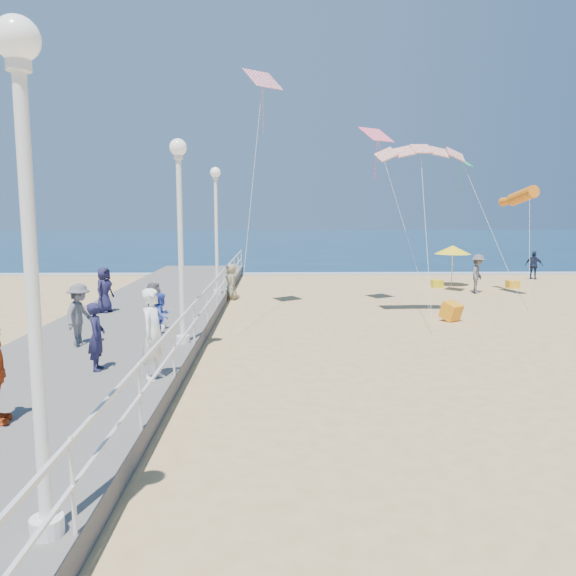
{
  "coord_description": "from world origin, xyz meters",
  "views": [
    {
      "loc": [
        -2.88,
        -14.69,
        3.85
      ],
      "look_at": [
        -2.5,
        2.0,
        1.6
      ],
      "focal_mm": 35.0,
      "sensor_mm": 36.0,
      "label": 1
    }
  ],
  "objects_px": {
    "spectator_0": "(97,337)",
    "beach_chair_left": "(437,284)",
    "beach_walker_b": "(534,265)",
    "toddler_held": "(162,315)",
    "box_kite": "(451,313)",
    "spectator_2": "(79,314)",
    "woman_holding_toddler": "(154,334)",
    "lamp_post_far": "(216,217)",
    "beach_walker_c": "(231,282)",
    "beach_walker_a": "(478,274)",
    "spectator_4": "(104,290)",
    "beach_chair_right": "(513,284)",
    "lamp_post_mid": "(180,220)",
    "lamp_post_near": "(29,231)",
    "spectator_5": "(154,307)",
    "beach_umbrella": "(453,250)"
  },
  "relations": [
    {
      "from": "lamp_post_mid",
      "to": "beach_chair_right",
      "type": "distance_m",
      "value": 20.26
    },
    {
      "from": "spectator_0",
      "to": "box_kite",
      "type": "height_order",
      "value": "spectator_0"
    },
    {
      "from": "lamp_post_far",
      "to": "beach_chair_right",
      "type": "xyz_separation_m",
      "value": [
        14.65,
        4.55,
        -3.46
      ]
    },
    {
      "from": "spectator_2",
      "to": "box_kite",
      "type": "xyz_separation_m",
      "value": [
        11.39,
        5.01,
        -0.91
      ]
    },
    {
      "from": "spectator_4",
      "to": "woman_holding_toddler",
      "type": "bearing_deg",
      "value": -136.44
    },
    {
      "from": "toddler_held",
      "to": "box_kite",
      "type": "bearing_deg",
      "value": -26.88
    },
    {
      "from": "lamp_post_far",
      "to": "beach_umbrella",
      "type": "bearing_deg",
      "value": 25.26
    },
    {
      "from": "lamp_post_far",
      "to": "toddler_held",
      "type": "xyz_separation_m",
      "value": [
        0.1,
        -12.12,
        -1.94
      ]
    },
    {
      "from": "spectator_0",
      "to": "beach_walker_b",
      "type": "distance_m",
      "value": 27.46
    },
    {
      "from": "spectator_2",
      "to": "lamp_post_far",
      "type": "bearing_deg",
      "value": -4.97
    },
    {
      "from": "lamp_post_far",
      "to": "beach_walker_c",
      "type": "xyz_separation_m",
      "value": [
        0.52,
        1.04,
        -2.86
      ]
    },
    {
      "from": "spectator_2",
      "to": "beach_walker_a",
      "type": "height_order",
      "value": "spectator_2"
    },
    {
      "from": "beach_umbrella",
      "to": "beach_chair_left",
      "type": "distance_m",
      "value": 2.07
    },
    {
      "from": "beach_walker_b",
      "to": "beach_walker_c",
      "type": "xyz_separation_m",
      "value": [
        -16.94,
        -7.3,
        -0.02
      ]
    },
    {
      "from": "spectator_0",
      "to": "beach_chair_left",
      "type": "relative_size",
      "value": 2.74
    },
    {
      "from": "beach_walker_b",
      "to": "beach_chair_left",
      "type": "height_order",
      "value": "beach_walker_b"
    },
    {
      "from": "beach_umbrella",
      "to": "spectator_5",
      "type": "bearing_deg",
      "value": -134.55
    },
    {
      "from": "spectator_5",
      "to": "beach_walker_c",
      "type": "height_order",
      "value": "spectator_5"
    },
    {
      "from": "spectator_4",
      "to": "beach_umbrella",
      "type": "height_order",
      "value": "beach_umbrella"
    },
    {
      "from": "spectator_4",
      "to": "beach_walker_c",
      "type": "distance_m",
      "value": 6.66
    },
    {
      "from": "spectator_4",
      "to": "beach_chair_right",
      "type": "relative_size",
      "value": 2.88
    },
    {
      "from": "woman_holding_toddler",
      "to": "beach_walker_b",
      "type": "height_order",
      "value": "woman_holding_toddler"
    },
    {
      "from": "spectator_4",
      "to": "beach_umbrella",
      "type": "xyz_separation_m",
      "value": [
        15.28,
        9.86,
        0.72
      ]
    },
    {
      "from": "lamp_post_far",
      "to": "toddler_held",
      "type": "bearing_deg",
      "value": -89.53
    },
    {
      "from": "box_kite",
      "to": "beach_chair_left",
      "type": "bearing_deg",
      "value": 42.5
    },
    {
      "from": "beach_chair_left",
      "to": "beach_chair_right",
      "type": "relative_size",
      "value": 1.0
    },
    {
      "from": "lamp_post_near",
      "to": "beach_walker_b",
      "type": "xyz_separation_m",
      "value": [
        17.47,
        26.33,
        -2.84
      ]
    },
    {
      "from": "lamp_post_far",
      "to": "beach_walker_a",
      "type": "xyz_separation_m",
      "value": [
        12.2,
        2.86,
        -2.72
      ]
    },
    {
      "from": "lamp_post_near",
      "to": "beach_chair_right",
      "type": "relative_size",
      "value": 9.67
    },
    {
      "from": "toddler_held",
      "to": "beach_chair_left",
      "type": "bearing_deg",
      "value": -11.85
    },
    {
      "from": "spectator_2",
      "to": "beach_chair_left",
      "type": "xyz_separation_m",
      "value": [
        13.51,
        14.07,
        -1.01
      ]
    },
    {
      "from": "lamp_post_near",
      "to": "beach_walker_a",
      "type": "distance_m",
      "value": 24.32
    },
    {
      "from": "box_kite",
      "to": "beach_umbrella",
      "type": "relative_size",
      "value": 0.28
    },
    {
      "from": "spectator_5",
      "to": "beach_walker_a",
      "type": "height_order",
      "value": "beach_walker_a"
    },
    {
      "from": "lamp_post_mid",
      "to": "beach_chair_right",
      "type": "relative_size",
      "value": 9.67
    },
    {
      "from": "lamp_post_far",
      "to": "beach_chair_left",
      "type": "distance_m",
      "value": 12.41
    },
    {
      "from": "spectator_0",
      "to": "beach_walker_a",
      "type": "relative_size",
      "value": 0.8
    },
    {
      "from": "spectator_4",
      "to": "beach_chair_right",
      "type": "xyz_separation_m",
      "value": [
        18.12,
        8.84,
        -0.99
      ]
    },
    {
      "from": "spectator_4",
      "to": "beach_walker_a",
      "type": "height_order",
      "value": "spectator_4"
    },
    {
      "from": "lamp_post_mid",
      "to": "toddler_held",
      "type": "xyz_separation_m",
      "value": [
        0.1,
        -3.12,
        -1.94
      ]
    },
    {
      "from": "toddler_held",
      "to": "beach_walker_a",
      "type": "relative_size",
      "value": 0.5
    },
    {
      "from": "spectator_2",
      "to": "beach_walker_b",
      "type": "distance_m",
      "value": 26.67
    },
    {
      "from": "spectator_4",
      "to": "beach_walker_c",
      "type": "height_order",
      "value": "spectator_4"
    },
    {
      "from": "lamp_post_near",
      "to": "woman_holding_toddler",
      "type": "relative_size",
      "value": 2.78
    },
    {
      "from": "spectator_0",
      "to": "beach_umbrella",
      "type": "distance_m",
      "value": 21.69
    },
    {
      "from": "beach_umbrella",
      "to": "lamp_post_mid",
      "type": "bearing_deg",
      "value": -129.02
    },
    {
      "from": "spectator_0",
      "to": "beach_walker_c",
      "type": "distance_m",
      "value": 12.76
    },
    {
      "from": "beach_walker_c",
      "to": "beach_chair_right",
      "type": "relative_size",
      "value": 2.92
    },
    {
      "from": "box_kite",
      "to": "beach_chair_left",
      "type": "relative_size",
      "value": 1.09
    },
    {
      "from": "lamp_post_near",
      "to": "toddler_held",
      "type": "xyz_separation_m",
      "value": [
        0.1,
        5.88,
        -1.94
      ]
    }
  ]
}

